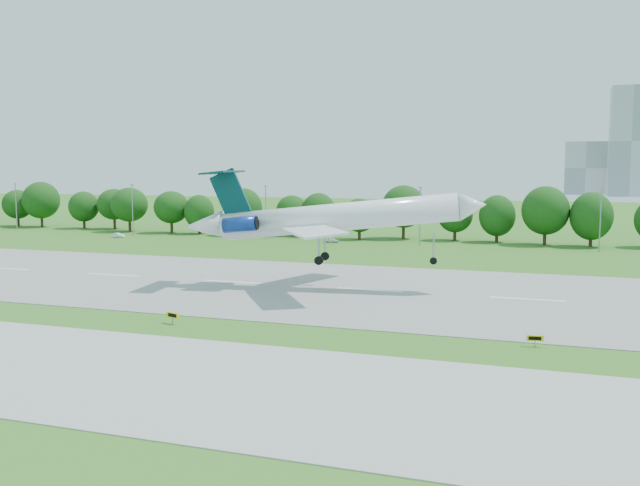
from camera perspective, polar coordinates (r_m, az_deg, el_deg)
The scene contains 10 objects.
ground at distance 80.01m, azimuth -15.03°, elevation -5.77°, with size 600.00×600.00×0.00m, color #31671B.
runway at distance 101.22m, azimuth -7.00°, elevation -3.14°, with size 400.00×45.00×0.08m, color gray.
taxiway at distance 66.37m, azimuth -23.94°, elevation -8.48°, with size 400.00×23.00×0.08m, color #ADADA8.
tree_line at distance 162.96m, azimuth 3.53°, elevation 2.53°, with size 288.40×8.40×10.40m.
light_poles at distance 154.13m, azimuth 1.61°, elevation 2.40°, with size 175.90×0.25×12.19m.
airliner at distance 94.59m, azimuth 0.23°, elevation 2.07°, with size 40.38×28.97×12.64m.
taxi_sign_centre at distance 75.57m, azimuth -11.72°, elevation -5.69°, with size 1.70×0.73×1.21m.
taxi_sign_right at distance 67.59m, azimuth 16.83°, elevation -7.31°, with size 1.50×0.40×1.05m.
service_vehicle_a at distance 171.79m, azimuth -15.87°, elevation 0.60°, with size 1.13×3.24×1.07m, color silver.
service_vehicle_b at distance 153.93m, azimuth 0.91°, elevation 0.23°, with size 1.29×3.20×1.09m, color silver.
Camera 1 is at (44.66, -64.41, 16.05)m, focal length 40.00 mm.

